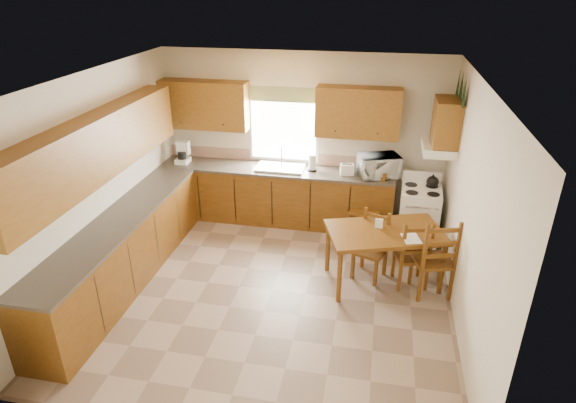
% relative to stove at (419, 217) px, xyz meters
% --- Properties ---
extents(floor, '(4.50, 4.50, 0.00)m').
position_rel_stove_xyz_m(floor, '(-1.88, -1.66, -0.43)').
color(floor, gray).
rests_on(floor, ground).
extents(ceiling, '(4.50, 4.50, 0.00)m').
position_rel_stove_xyz_m(ceiling, '(-1.88, -1.66, 2.27)').
color(ceiling, olive).
rests_on(ceiling, floor).
extents(wall_left, '(4.50, 4.50, 0.00)m').
position_rel_stove_xyz_m(wall_left, '(-4.13, -1.66, 0.92)').
color(wall_left, beige).
rests_on(wall_left, floor).
extents(wall_right, '(4.50, 4.50, 0.00)m').
position_rel_stove_xyz_m(wall_right, '(0.37, -1.66, 0.92)').
color(wall_right, beige).
rests_on(wall_right, floor).
extents(wall_back, '(4.50, 4.50, 0.00)m').
position_rel_stove_xyz_m(wall_back, '(-1.88, 0.59, 0.92)').
color(wall_back, beige).
rests_on(wall_back, floor).
extents(wall_front, '(4.50, 4.50, 0.00)m').
position_rel_stove_xyz_m(wall_front, '(-1.88, -3.91, 0.92)').
color(wall_front, beige).
rests_on(wall_front, floor).
extents(lower_cab_back, '(3.75, 0.60, 0.88)m').
position_rel_stove_xyz_m(lower_cab_back, '(-2.25, 0.29, 0.01)').
color(lower_cab_back, brown).
rests_on(lower_cab_back, floor).
extents(lower_cab_left, '(0.60, 3.60, 0.88)m').
position_rel_stove_xyz_m(lower_cab_left, '(-3.83, -1.81, 0.01)').
color(lower_cab_left, brown).
rests_on(lower_cab_left, floor).
extents(counter_back, '(3.75, 0.63, 0.04)m').
position_rel_stove_xyz_m(counter_back, '(-2.25, 0.29, 0.47)').
color(counter_back, '#463E34').
rests_on(counter_back, lower_cab_back).
extents(counter_left, '(0.63, 3.60, 0.04)m').
position_rel_stove_xyz_m(counter_left, '(-3.83, -1.81, 0.47)').
color(counter_left, '#463E34').
rests_on(counter_left, lower_cab_left).
extents(backsplash, '(3.75, 0.01, 0.18)m').
position_rel_stove_xyz_m(backsplash, '(-2.25, 0.58, 0.58)').
color(backsplash, '#A07965').
rests_on(backsplash, counter_back).
extents(upper_cab_back_left, '(1.41, 0.33, 0.75)m').
position_rel_stove_xyz_m(upper_cab_back_left, '(-3.43, 0.43, 1.43)').
color(upper_cab_back_left, brown).
rests_on(upper_cab_back_left, wall_back).
extents(upper_cab_back_right, '(1.25, 0.33, 0.75)m').
position_rel_stove_xyz_m(upper_cab_back_right, '(-1.02, 0.43, 1.43)').
color(upper_cab_back_right, brown).
rests_on(upper_cab_back_right, wall_back).
extents(upper_cab_left, '(0.33, 3.60, 0.75)m').
position_rel_stove_xyz_m(upper_cab_left, '(-3.96, -1.81, 1.43)').
color(upper_cab_left, brown).
rests_on(upper_cab_left, wall_left).
extents(upper_cab_stove, '(0.33, 0.62, 0.62)m').
position_rel_stove_xyz_m(upper_cab_stove, '(0.20, -0.01, 1.47)').
color(upper_cab_stove, brown).
rests_on(upper_cab_stove, wall_right).
extents(range_hood, '(0.44, 0.62, 0.12)m').
position_rel_stove_xyz_m(range_hood, '(0.15, -0.01, 1.09)').
color(range_hood, white).
rests_on(range_hood, wall_right).
extents(window_frame, '(1.13, 0.02, 1.18)m').
position_rel_stove_xyz_m(window_frame, '(-2.18, 0.56, 1.12)').
color(window_frame, white).
rests_on(window_frame, wall_back).
extents(window_pane, '(1.05, 0.01, 1.10)m').
position_rel_stove_xyz_m(window_pane, '(-2.18, 0.56, 1.12)').
color(window_pane, white).
rests_on(window_pane, wall_back).
extents(window_valance, '(1.19, 0.01, 0.24)m').
position_rel_stove_xyz_m(window_valance, '(-2.18, 0.53, 1.62)').
color(window_valance, '#3D662E').
rests_on(window_valance, wall_back).
extents(sink_basin, '(0.75, 0.45, 0.04)m').
position_rel_stove_xyz_m(sink_basin, '(-2.18, 0.29, 0.51)').
color(sink_basin, silver).
rests_on(sink_basin, counter_back).
extents(pine_decal_a, '(0.22, 0.22, 0.36)m').
position_rel_stove_xyz_m(pine_decal_a, '(0.33, -0.33, 1.95)').
color(pine_decal_a, '#14321A').
rests_on(pine_decal_a, wall_right).
extents(pine_decal_b, '(0.22, 0.22, 0.36)m').
position_rel_stove_xyz_m(pine_decal_b, '(0.33, -0.01, 1.99)').
color(pine_decal_b, '#14321A').
rests_on(pine_decal_b, wall_right).
extents(pine_decal_c, '(0.22, 0.22, 0.36)m').
position_rel_stove_xyz_m(pine_decal_c, '(0.33, 0.31, 1.95)').
color(pine_decal_c, '#14321A').
rests_on(pine_decal_c, wall_right).
extents(stove, '(0.60, 0.62, 0.85)m').
position_rel_stove_xyz_m(stove, '(0.00, 0.00, 0.00)').
color(stove, white).
rests_on(stove, floor).
extents(coffeemaker, '(0.23, 0.27, 0.34)m').
position_rel_stove_xyz_m(coffeemaker, '(-3.80, 0.24, 0.66)').
color(coffeemaker, white).
rests_on(coffeemaker, counter_back).
extents(paper_towel, '(0.13, 0.13, 0.26)m').
position_rel_stove_xyz_m(paper_towel, '(-1.67, 0.32, 0.62)').
color(paper_towel, white).
rests_on(paper_towel, counter_back).
extents(toaster, '(0.23, 0.17, 0.17)m').
position_rel_stove_xyz_m(toaster, '(-1.12, 0.25, 0.58)').
color(toaster, white).
rests_on(toaster, counter_back).
extents(microwave, '(0.66, 0.57, 0.33)m').
position_rel_stove_xyz_m(microwave, '(-0.65, 0.29, 0.66)').
color(microwave, white).
rests_on(microwave, counter_back).
extents(dining_table, '(1.63, 1.24, 0.77)m').
position_rel_stove_xyz_m(dining_table, '(-0.50, -1.18, -0.04)').
color(dining_table, brown).
rests_on(dining_table, floor).
extents(chair_near_left, '(0.49, 0.47, 0.97)m').
position_rel_stove_xyz_m(chair_near_left, '(-0.14, -1.15, 0.06)').
color(chair_near_left, brown).
rests_on(chair_near_left, floor).
extents(chair_near_right, '(0.55, 0.54, 1.09)m').
position_rel_stove_xyz_m(chair_near_right, '(0.11, -1.30, 0.12)').
color(chair_near_right, brown).
rests_on(chair_near_right, floor).
extents(chair_far_left, '(0.50, 0.48, 0.92)m').
position_rel_stove_xyz_m(chair_far_left, '(-0.67, -1.09, 0.03)').
color(chair_far_left, brown).
rests_on(chair_far_left, floor).
extents(chair_far_right, '(0.54, 0.53, 1.03)m').
position_rel_stove_xyz_m(chair_far_right, '(-0.78, -0.01, 0.09)').
color(chair_far_right, brown).
rests_on(chair_far_right, floor).
extents(table_paper, '(0.27, 0.31, 0.00)m').
position_rel_stove_xyz_m(table_paper, '(-0.19, -1.33, 0.35)').
color(table_paper, white).
rests_on(table_paper, dining_table).
extents(table_card, '(0.10, 0.02, 0.13)m').
position_rel_stove_xyz_m(table_card, '(-0.59, -1.13, 0.41)').
color(table_card, white).
rests_on(table_card, dining_table).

